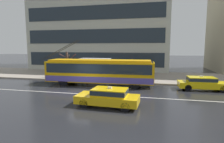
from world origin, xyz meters
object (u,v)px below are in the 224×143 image
object	(u,v)px
pedestrian_approaching_curb	(115,68)
pedestrian_walking_past	(76,66)
taxi_oncoming_near	(108,96)
street_tree_bare	(67,63)
pedestrian_at_shelter	(87,66)
pedestrian_waiting_by_pole	(140,69)
trolleybus	(100,71)
taxi_ahead_of_bus	(202,83)
bus_shelter	(96,63)

from	to	relation	value
pedestrian_approaching_curb	pedestrian_walking_past	bearing A→B (deg)	179.16
taxi_oncoming_near	street_tree_bare	bearing A→B (deg)	128.15
pedestrian_at_shelter	pedestrian_approaching_curb	distance (m)	3.62
pedestrian_waiting_by_pole	street_tree_bare	distance (m)	9.57
trolleybus	taxi_ahead_of_bus	distance (m)	10.33
taxi_oncoming_near	bus_shelter	world-z (taller)	bus_shelter
taxi_oncoming_near	taxi_ahead_of_bus	bearing A→B (deg)	41.78
bus_shelter	pedestrian_walking_past	distance (m)	2.58
bus_shelter	street_tree_bare	xyz separation A→B (m)	(-3.70, -0.59, -0.03)
bus_shelter	pedestrian_approaching_curb	distance (m)	3.43
taxi_oncoming_near	pedestrian_at_shelter	distance (m)	10.75
bus_shelter	pedestrian_waiting_by_pole	distance (m)	6.06
pedestrian_approaching_curb	pedestrian_waiting_by_pole	distance (m)	2.85
trolleybus	pedestrian_approaching_curb	world-z (taller)	trolleybus
trolleybus	bus_shelter	bearing A→B (deg)	113.37
pedestrian_approaching_curb	street_tree_bare	world-z (taller)	street_tree_bare
pedestrian_walking_past	trolleybus	bearing A→B (deg)	-31.51
bus_shelter	pedestrian_walking_past	world-z (taller)	bus_shelter
pedestrian_waiting_by_pole	street_tree_bare	xyz separation A→B (m)	(-9.49, 1.15, 0.33)
pedestrian_waiting_by_pole	bus_shelter	bearing A→B (deg)	163.27
taxi_ahead_of_bus	pedestrian_waiting_by_pole	distance (m)	6.64
bus_shelter	pedestrian_waiting_by_pole	size ratio (longest dim) A/B	1.98
taxi_ahead_of_bus	pedestrian_approaching_curb	xyz separation A→B (m)	(-9.04, 2.23, 1.00)
pedestrian_waiting_by_pole	street_tree_bare	size ratio (longest dim) A/B	0.58
taxi_ahead_of_bus	bus_shelter	bearing A→B (deg)	161.70
pedestrian_walking_past	street_tree_bare	bearing A→B (deg)	148.29
taxi_ahead_of_bus	pedestrian_at_shelter	xyz separation A→B (m)	(-12.63, 2.63, 1.09)
pedestrian_approaching_curb	pedestrian_waiting_by_pole	bearing A→B (deg)	-0.14
taxi_ahead_of_bus	street_tree_bare	bearing A→B (deg)	167.85
pedestrian_approaching_curb	pedestrian_waiting_by_pole	xyz separation A→B (m)	(2.85, -0.01, -0.03)
pedestrian_at_shelter	trolleybus	bearing A→B (deg)	-47.53
pedestrian_waiting_by_pole	taxi_oncoming_near	bearing A→B (deg)	-99.22
pedestrian_approaching_curb	pedestrian_at_shelter	bearing A→B (deg)	173.67
taxi_oncoming_near	pedestrian_at_shelter	xyz separation A→B (m)	(-4.98, 9.46, 1.09)
trolleybus	bus_shelter	world-z (taller)	trolleybus
pedestrian_approaching_curb	pedestrian_walking_past	size ratio (longest dim) A/B	0.97
taxi_ahead_of_bus	street_tree_bare	world-z (taller)	street_tree_bare
taxi_ahead_of_bus	bus_shelter	xyz separation A→B (m)	(-11.97, 3.96, 1.32)
trolleybus	pedestrian_at_shelter	size ratio (longest dim) A/B	6.07
trolleybus	pedestrian_waiting_by_pole	bearing A→B (deg)	27.64
bus_shelter	pedestrian_at_shelter	size ratio (longest dim) A/B	1.90
pedestrian_approaching_curb	street_tree_bare	bearing A→B (deg)	170.19
pedestrian_at_shelter	pedestrian_walking_past	distance (m)	1.34
pedestrian_at_shelter	street_tree_bare	bearing A→B (deg)	166.17
taxi_ahead_of_bus	pedestrian_approaching_curb	world-z (taller)	pedestrian_approaching_curb
pedestrian_approaching_curb	pedestrian_waiting_by_pole	world-z (taller)	pedestrian_approaching_curb
trolleybus	bus_shelter	distance (m)	4.27
trolleybus	pedestrian_approaching_curb	size ratio (longest dim) A/B	6.28
trolleybus	pedestrian_waiting_by_pole	xyz separation A→B (m)	(4.11, 2.15, 0.14)
taxi_oncoming_near	pedestrian_walking_past	xyz separation A→B (m)	(-6.28, 9.14, 1.08)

